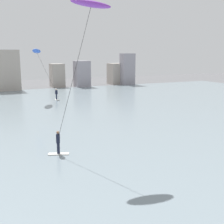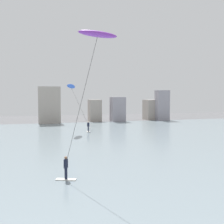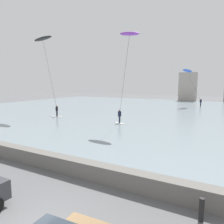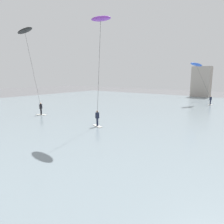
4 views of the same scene
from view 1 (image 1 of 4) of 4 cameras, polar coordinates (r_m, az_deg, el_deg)
water_bay at (r=34.14m, az=-6.35°, el=-0.25°), size 84.00×52.00×0.10m
far_shore_buildings at (r=62.30m, az=-6.61°, el=7.63°), size 29.30×5.82×7.60m
kitesurfer_purple at (r=18.55m, az=-5.21°, el=16.15°), size 3.93×2.73×10.02m
kitesurfer_blue at (r=42.88m, az=-14.15°, el=10.61°), size 4.03×3.24×7.62m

